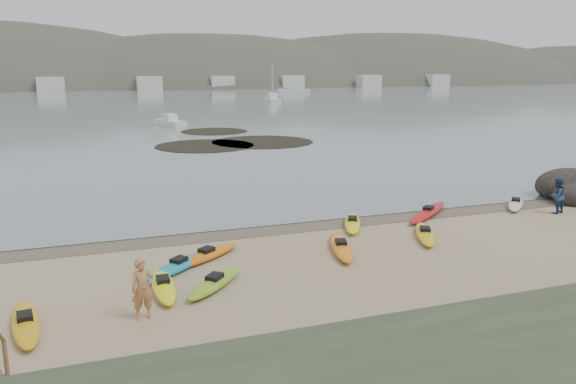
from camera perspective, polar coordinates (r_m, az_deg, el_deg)
name	(u,v)px	position (r m, az deg, el deg)	size (l,w,h in m)	color
ground	(288,224)	(25.29, 0.00, -3.32)	(600.00, 600.00, 0.00)	tan
wet_sand	(290,226)	(25.01, 0.23, -3.49)	(60.00, 60.00, 0.00)	brown
water	(102,79)	(323.09, -18.40, 10.84)	(1200.00, 1200.00, 0.00)	slate
kayaks	(318,245)	(21.97, 3.06, -5.37)	(24.08, 9.96, 0.34)	#80AC22
person_west	(143,289)	(16.43, -14.55, -9.51)	(0.64, 0.42, 1.77)	#B77B49
person_east	(557,196)	(29.95, 25.64, -0.34)	(0.84, 0.66, 1.74)	navy
kelp_mats	(231,141)	(53.83, -5.85, 5.22)	(14.74, 18.72, 0.04)	black
moored_boats	(116,100)	(113.12, -17.03, 8.92)	(88.16, 84.77, 1.37)	silver
far_hills	(218,125)	(223.20, -7.16, 6.72)	(550.00, 135.00, 80.00)	#384235
far_town	(138,84)	(168.57, -14.95, 10.60)	(199.00, 5.00, 4.00)	beige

